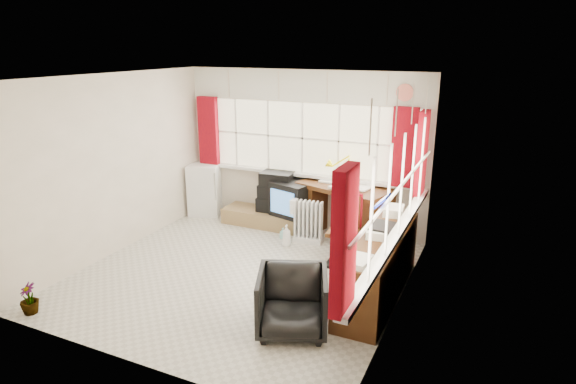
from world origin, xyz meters
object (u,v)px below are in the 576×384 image
office_chair (292,302)px  mini_fridge (206,189)px  desk (344,208)px  radiator (308,226)px  desk_lamp (349,165)px  tv_bench (265,218)px  credenza (378,265)px  task_chair (345,226)px  crt_tv (294,198)px

office_chair → mini_fridge: mini_fridge is taller
desk → radiator: desk is taller
desk_lamp → tv_bench: 1.71m
credenza → mini_fridge: 3.83m
desk → tv_bench: size_ratio=1.11×
desk_lamp → task_chair: bearing=-73.6°
credenza → radiator: bearing=139.9°
desk → task_chair: (0.31, -0.87, 0.06)m
radiator → mini_fridge: size_ratio=0.73×
credenza → crt_tv: 2.34m
desk → desk_lamp: (0.04, 0.02, 0.69)m
desk_lamp → credenza: desk_lamp is taller
office_chair → credenza: credenza is taller
desk_lamp → radiator: desk_lamp is taller
office_chair → mini_fridge: bearing=114.9°
desk_lamp → task_chair: (0.26, -0.89, -0.63)m
office_chair → tv_bench: office_chair is taller
radiator → crt_tv: 0.63m
tv_bench → crt_tv: size_ratio=1.93×
tv_bench → mini_fridge: (-1.20, 0.08, 0.32)m
radiator → credenza: 1.78m
desk → credenza: desk is taller
desk → credenza: size_ratio=0.78×
crt_tv → desk: bearing=4.7°
credenza → crt_tv: bearing=139.1°
desk → mini_fridge: 2.53m
task_chair → tv_bench: (-1.63, 0.79, -0.39)m
task_chair → desk: bearing=109.4°
office_chair → tv_bench: bearing=100.6°
desk → radiator: size_ratio=2.38×
credenza → desk: bearing=120.8°
credenza → task_chair: bearing=131.6°
desk → desk_lamp: 0.69m
desk → task_chair: task_chair is taller
task_chair → crt_tv: bearing=144.4°
desk → crt_tv: (-0.82, -0.07, 0.07)m
office_chair → tv_bench: 3.10m
credenza → mini_fridge: mini_fridge is taller
desk → tv_bench: bearing=-176.5°
task_chair → mini_fridge: size_ratio=1.09×
tv_bench → task_chair: bearing=-25.8°
tv_bench → mini_fridge: size_ratio=1.58×
mini_fridge → tv_bench: bearing=-3.8°
crt_tv → desk_lamp: bearing=5.8°
desk_lamp → crt_tv: bearing=-174.2°
crt_tv → mini_fridge: size_ratio=0.82×
credenza → mini_fridge: size_ratio=2.25×
desk → mini_fridge: (-2.53, -0.00, -0.01)m
radiator → crt_tv: bearing=136.7°
desk → credenza: 1.86m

